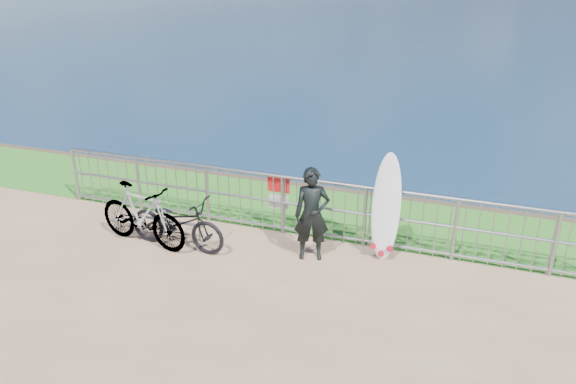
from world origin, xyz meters
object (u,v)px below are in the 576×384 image
at_px(surfboard, 386,211).
at_px(bicycle_far, 142,215).
at_px(bicycle_near, 177,223).
at_px(surfer, 312,214).

bearing_deg(surfboard, bicycle_far, -166.34).
height_order(bicycle_near, bicycle_far, bicycle_far).
xyz_separation_m(surfboard, bicycle_near, (-3.40, -0.89, -0.35)).
height_order(surfer, bicycle_far, surfer).
bearing_deg(bicycle_near, surfboard, -72.44).
xyz_separation_m(bicycle_near, bicycle_far, (-0.63, -0.09, 0.08)).
xyz_separation_m(surfboard, bicycle_far, (-4.03, -0.98, -0.27)).
xyz_separation_m(surfer, bicycle_near, (-2.28, -0.43, -0.32)).
relative_size(surfboard, bicycle_near, 0.99).
height_order(surfboard, bicycle_near, surfboard).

